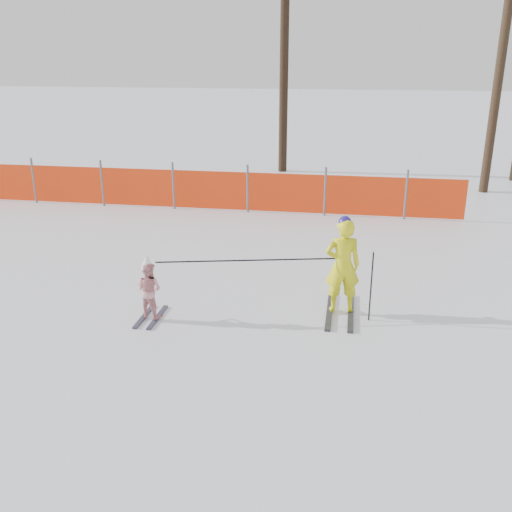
{
  "coord_description": "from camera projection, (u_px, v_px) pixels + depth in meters",
  "views": [
    {
      "loc": [
        1.37,
        -7.64,
        3.96
      ],
      "look_at": [
        0.0,
        0.5,
        1.0
      ],
      "focal_mm": 40.0,
      "sensor_mm": 36.0,
      "label": 1
    }
  ],
  "objects": [
    {
      "name": "tree_trunks",
      "position": [
        397.0,
        83.0,
        17.85
      ],
      "size": [
        7.92,
        2.44,
        6.68
      ],
      "color": "#332316",
      "rests_on": "ground"
    },
    {
      "name": "ground",
      "position": [
        251.0,
        329.0,
        8.64
      ],
      "size": [
        120.0,
        120.0,
        0.0
      ],
      "primitive_type": "plane",
      "color": "white",
      "rests_on": "ground"
    },
    {
      "name": "safety_fence",
      "position": [
        161.0,
        188.0,
        15.16
      ],
      "size": [
        15.48,
        0.06,
        1.25
      ],
      "color": "#595960",
      "rests_on": "ground"
    },
    {
      "name": "ski_poles",
      "position": [
        282.0,
        268.0,
        8.78
      ],
      "size": [
        3.29,
        0.65,
        1.13
      ],
      "color": "black",
      "rests_on": "ground"
    },
    {
      "name": "child",
      "position": [
        149.0,
        289.0,
        8.85
      ],
      "size": [
        0.51,
        0.86,
        1.08
      ],
      "color": "black",
      "rests_on": "ground"
    },
    {
      "name": "adult",
      "position": [
        343.0,
        266.0,
        8.92
      ],
      "size": [
        0.62,
        1.43,
        1.61
      ],
      "color": "black",
      "rests_on": "ground"
    }
  ]
}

